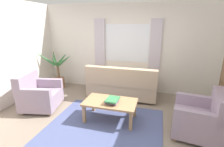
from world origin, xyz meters
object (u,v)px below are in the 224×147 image
at_px(coffee_table, 110,104).
at_px(potted_plant, 58,72).
at_px(book_stack_on_table, 112,101).
at_px(armchair_left, 39,95).
at_px(couch, 122,85).
at_px(armchair_right, 201,118).

relative_size(coffee_table, potted_plant, 0.88).
bearing_deg(book_stack_on_table, armchair_left, 176.69).
height_order(couch, armchair_left, couch).
distance_m(armchair_right, coffee_table, 1.74).
relative_size(armchair_left, coffee_table, 0.90).
bearing_deg(book_stack_on_table, couch, 93.64).
xyz_separation_m(couch, armchair_right, (1.76, -1.26, -0.01)).
xyz_separation_m(armchair_right, potted_plant, (-3.93, 1.48, 0.15)).
xyz_separation_m(armchair_right, coffee_table, (-1.74, 0.04, 0.03)).
height_order(couch, potted_plant, potted_plant).
distance_m(coffee_table, book_stack_on_table, 0.14).
xyz_separation_m(armchair_left, book_stack_on_table, (1.89, -0.11, 0.14)).
bearing_deg(armchair_left, armchair_right, -103.54).
distance_m(armchair_left, coffee_table, 1.83).
height_order(armchair_right, potted_plant, potted_plant).
distance_m(armchair_right, potted_plant, 4.20).
distance_m(couch, potted_plant, 2.19).
distance_m(coffee_table, potted_plant, 2.62).
height_order(couch, coffee_table, couch).
bearing_deg(couch, armchair_right, 144.27).
relative_size(couch, coffee_table, 1.73).
xyz_separation_m(coffee_table, potted_plant, (-2.19, 1.44, 0.13)).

